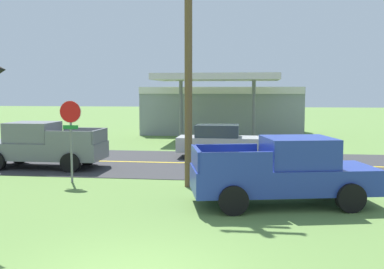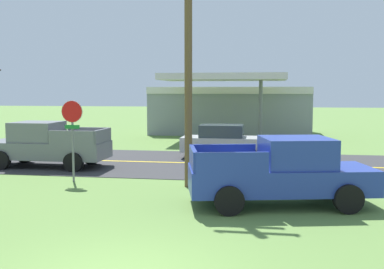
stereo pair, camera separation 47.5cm
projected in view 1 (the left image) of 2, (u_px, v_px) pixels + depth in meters
name	position (u px, v px, depth m)	size (l,w,h in m)	color
road_asphalt	(207.00, 164.00, 20.87)	(140.00, 8.00, 0.02)	#333335
road_centre_line	(207.00, 163.00, 20.87)	(126.00, 0.20, 0.01)	gold
stop_sign	(71.00, 126.00, 16.45)	(0.80, 0.08, 2.95)	slate
utility_pole	(188.00, 43.00, 15.40)	(1.94, 0.26, 9.15)	brown
gas_station	(223.00, 109.00, 35.89)	(12.00, 11.50, 4.40)	gray
pickup_blue_parked_on_lawn	(285.00, 172.00, 13.25)	(5.51, 3.08, 1.96)	#233893
pickup_grey_on_road	(42.00, 145.00, 19.72)	(5.20, 2.24, 1.96)	slate
car_silver_near_lane	(220.00, 141.00, 22.71)	(4.20, 2.00, 1.64)	#A8AAAF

